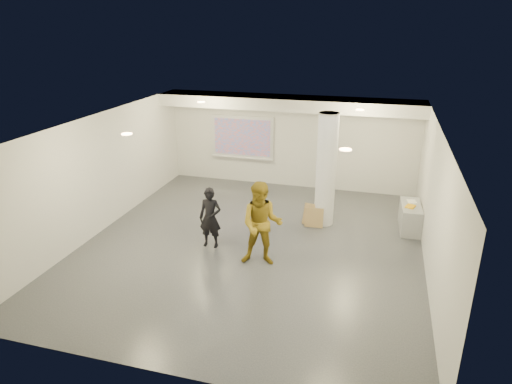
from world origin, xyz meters
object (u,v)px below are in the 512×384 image
(column, at_px, (326,170))
(woman, at_px, (210,218))
(man, at_px, (262,224))
(credenza, at_px, (410,217))
(projection_screen, at_px, (242,138))

(column, bearing_deg, woman, -139.71)
(column, distance_m, man, 2.81)
(credenza, xyz_separation_m, man, (-3.27, -2.76, 0.62))
(projection_screen, xyz_separation_m, woman, (0.66, -4.72, -0.79))
(credenza, xyz_separation_m, woman, (-4.66, -2.27, 0.39))
(woman, bearing_deg, column, 37.89)
(projection_screen, distance_m, credenza, 5.98)
(column, relative_size, projection_screen, 1.43)
(projection_screen, relative_size, man, 1.09)
(projection_screen, distance_m, man, 5.63)
(projection_screen, xyz_separation_m, credenza, (5.32, -2.45, -1.18))
(woman, bearing_deg, projection_screen, 95.51)
(projection_screen, height_order, credenza, projection_screen)
(projection_screen, bearing_deg, column, -40.56)
(woman, relative_size, man, 0.77)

